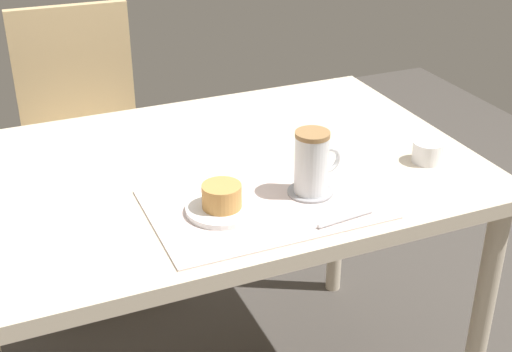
{
  "coord_description": "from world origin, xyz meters",
  "views": [
    {
      "loc": [
        -0.48,
        -1.4,
        1.5
      ],
      "look_at": [
        0.04,
        -0.18,
        0.8
      ],
      "focal_mm": 50.0,
      "sensor_mm": 36.0,
      "label": 1
    }
  ],
  "objects_px": {
    "dining_table": "(211,196)",
    "sugar_bowl": "(427,152)",
    "coffee_mug": "(312,162)",
    "pastry": "(222,196)",
    "pastry_plate": "(222,209)",
    "wooden_chair": "(86,141)"
  },
  "relations": [
    {
      "from": "dining_table",
      "to": "sugar_bowl",
      "type": "bearing_deg",
      "value": -20.54
    },
    {
      "from": "dining_table",
      "to": "pastry",
      "type": "distance_m",
      "value": 0.25
    },
    {
      "from": "dining_table",
      "to": "coffee_mug",
      "type": "relative_size",
      "value": 8.91
    },
    {
      "from": "dining_table",
      "to": "pastry_plate",
      "type": "xyz_separation_m",
      "value": [
        -0.05,
        -0.21,
        0.09
      ]
    },
    {
      "from": "wooden_chair",
      "to": "sugar_bowl",
      "type": "bearing_deg",
      "value": 125.4
    },
    {
      "from": "dining_table",
      "to": "wooden_chair",
      "type": "distance_m",
      "value": 0.83
    },
    {
      "from": "coffee_mug",
      "to": "dining_table",
      "type": "bearing_deg",
      "value": 126.05
    },
    {
      "from": "pastry",
      "to": "wooden_chair",
      "type": "bearing_deg",
      "value": 96.05
    },
    {
      "from": "wooden_chair",
      "to": "pastry_plate",
      "type": "xyz_separation_m",
      "value": [
        0.11,
        -1.01,
        0.26
      ]
    },
    {
      "from": "pastry",
      "to": "sugar_bowl",
      "type": "bearing_deg",
      "value": 3.84
    },
    {
      "from": "dining_table",
      "to": "coffee_mug",
      "type": "xyz_separation_m",
      "value": [
        0.16,
        -0.21,
        0.16
      ]
    },
    {
      "from": "wooden_chair",
      "to": "dining_table",
      "type": "bearing_deg",
      "value": 103.62
    },
    {
      "from": "pastry_plate",
      "to": "pastry",
      "type": "height_order",
      "value": "pastry"
    },
    {
      "from": "pastry_plate",
      "to": "sugar_bowl",
      "type": "relative_size",
      "value": 2.14
    },
    {
      "from": "pastry_plate",
      "to": "sugar_bowl",
      "type": "height_order",
      "value": "sugar_bowl"
    },
    {
      "from": "pastry_plate",
      "to": "coffee_mug",
      "type": "distance_m",
      "value": 0.22
    },
    {
      "from": "wooden_chair",
      "to": "pastry",
      "type": "height_order",
      "value": "wooden_chair"
    },
    {
      "from": "pastry_plate",
      "to": "pastry",
      "type": "xyz_separation_m",
      "value": [
        0.0,
        0.0,
        0.03
      ]
    },
    {
      "from": "coffee_mug",
      "to": "pastry",
      "type": "bearing_deg",
      "value": -179.79
    },
    {
      "from": "wooden_chair",
      "to": "pastry",
      "type": "xyz_separation_m",
      "value": [
        0.11,
        -1.01,
        0.29
      ]
    },
    {
      "from": "dining_table",
      "to": "sugar_bowl",
      "type": "xyz_separation_m",
      "value": [
        0.48,
        -0.18,
        0.1
      ]
    },
    {
      "from": "coffee_mug",
      "to": "wooden_chair",
      "type": "bearing_deg",
      "value": 107.14
    }
  ]
}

